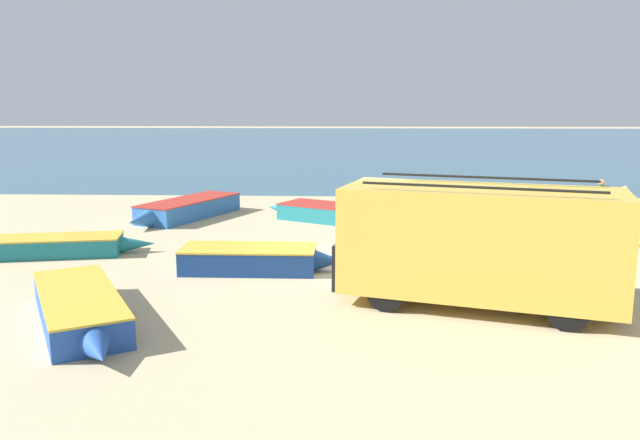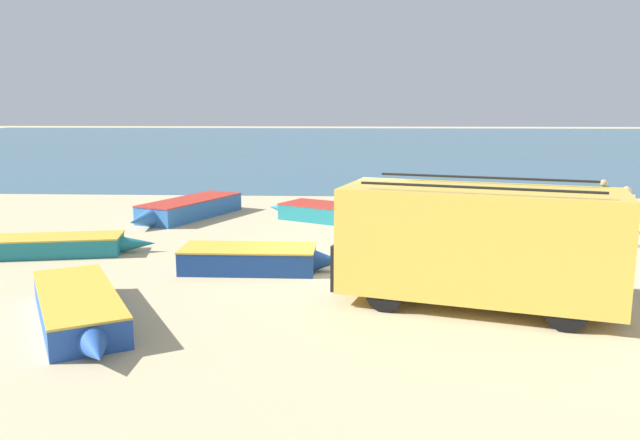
{
  "view_description": "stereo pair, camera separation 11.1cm",
  "coord_description": "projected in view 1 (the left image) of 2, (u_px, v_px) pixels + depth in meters",
  "views": [
    {
      "loc": [
        -0.22,
        -15.03,
        3.96
      ],
      "look_at": [
        -0.91,
        0.9,
        1.0
      ],
      "focal_mm": 35.0,
      "sensor_mm": 36.0,
      "label": 1
    },
    {
      "loc": [
        -0.11,
        -15.03,
        3.96
      ],
      "look_at": [
        -0.91,
        0.9,
        1.0
      ],
      "focal_mm": 35.0,
      "sensor_mm": 36.0,
      "label": 2
    }
  ],
  "objects": [
    {
      "name": "fishing_rowboat_6",
      "position": [
        254.0,
        259.0,
        15.03
      ],
      "size": [
        3.9,
        1.35,
        0.58
      ],
      "rotation": [
        0.0,
        0.0,
        6.28
      ],
      "color": "navy",
      "rests_on": "ground_plane"
    },
    {
      "name": "fishing_rowboat_1",
      "position": [
        490.0,
        224.0,
        19.19
      ],
      "size": [
        3.58,
        4.33,
        0.69
      ],
      "rotation": [
        0.0,
        0.0,
        2.22
      ],
      "color": "#2D66AD",
      "rests_on": "ground_plane"
    },
    {
      "name": "fisherman_1",
      "position": [
        623.0,
        210.0,
        17.53
      ],
      "size": [
        0.45,
        0.45,
        1.72
      ],
      "rotation": [
        0.0,
        0.0,
        0.54
      ],
      "color": "navy",
      "rests_on": "ground_plane"
    },
    {
      "name": "sea_water",
      "position": [
        349.0,
        142.0,
        66.56
      ],
      "size": [
        120.0,
        80.0,
        0.01
      ],
      "primitive_type": "cube",
      "color": "#33607A",
      "rests_on": "ground_plane"
    },
    {
      "name": "fishing_rowboat_2",
      "position": [
        186.0,
        209.0,
        22.03
      ],
      "size": [
        3.06,
        5.18,
        0.65
      ],
      "rotation": [
        0.0,
        0.0,
        4.3
      ],
      "color": "#2D66AD",
      "rests_on": "ground_plane"
    },
    {
      "name": "fisherman_0",
      "position": [
        601.0,
        201.0,
        19.35
      ],
      "size": [
        0.44,
        0.44,
        1.69
      ],
      "rotation": [
        0.0,
        0.0,
        3.19
      ],
      "color": "navy",
      "rests_on": "ground_plane"
    },
    {
      "name": "fishing_rowboat_4",
      "position": [
        45.0,
        246.0,
        16.55
      ],
      "size": [
        5.22,
        2.01,
        0.51
      ],
      "rotation": [
        0.0,
        0.0,
        0.19
      ],
      "color": "#1E757F",
      "rests_on": "ground_plane"
    },
    {
      "name": "parked_van",
      "position": [
        478.0,
        242.0,
        12.27
      ],
      "size": [
        5.76,
        3.54,
        2.51
      ],
      "rotation": [
        0.0,
        0.0,
        2.85
      ],
      "color": "gold",
      "rests_on": "ground_plane"
    },
    {
      "name": "ground_plane",
      "position": [
        355.0,
        266.0,
        15.48
      ],
      "size": [
        200.0,
        200.0,
        0.0
      ],
      "primitive_type": "plane",
      "color": "tan"
    },
    {
      "name": "fishing_rowboat_0",
      "position": [
        80.0,
        309.0,
        11.38
      ],
      "size": [
        3.13,
        4.52,
        0.56
      ],
      "rotation": [
        0.0,
        0.0,
        5.24
      ],
      "color": "#234CA3",
      "rests_on": "ground_plane"
    },
    {
      "name": "fishing_rowboat_3",
      "position": [
        336.0,
        213.0,
        21.41
      ],
      "size": [
        4.96,
        3.36,
        0.56
      ],
      "rotation": [
        0.0,
        0.0,
        2.64
      ],
      "color": "#1E757F",
      "rests_on": "ground_plane"
    }
  ]
}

